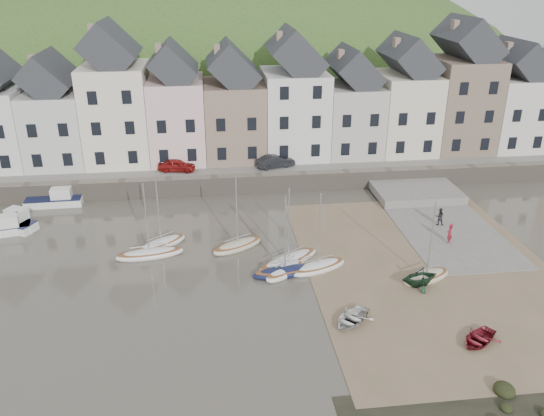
{
  "coord_description": "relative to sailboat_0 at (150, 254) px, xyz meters",
  "views": [
    {
      "loc": [
        -4.76,
        -33.9,
        20.61
      ],
      "look_at": [
        0.0,
        6.0,
        3.0
      ],
      "focal_mm": 36.63,
      "sensor_mm": 36.0,
      "label": 1
    }
  ],
  "objects": [
    {
      "name": "sailboat_2",
      "position": [
        6.8,
        0.57,
        0.0
      ],
      "size": [
        4.64,
        3.54,
        6.32
      ],
      "color": "beige",
      "rests_on": "ground"
    },
    {
      "name": "hillside",
      "position": [
        4.65,
        55.38,
        -18.25
      ],
      "size": [
        134.4,
        84.0,
        84.0
      ],
      "color": "#305321",
      "rests_on": "ground"
    },
    {
      "name": "person_red",
      "position": [
        23.75,
        -0.67,
        0.68
      ],
      "size": [
        0.71,
        0.7,
        1.65
      ],
      "primitive_type": "imported",
      "rotation": [
        0.0,
        0.0,
        3.9
      ],
      "color": "maroon",
      "rests_on": "slipway"
    },
    {
      "name": "sailboat_6",
      "position": [
        12.49,
        -3.54,
        0.0
      ],
      "size": [
        4.84,
        3.07,
        6.32
      ],
      "color": "silver",
      "rests_on": "ground"
    },
    {
      "name": "rowboat_white",
      "position": [
        13.25,
        -10.36,
        0.12
      ],
      "size": [
        3.7,
        3.67,
        0.63
      ],
      "primitive_type": "imported",
      "rotation": [
        0.0,
        0.0,
        -0.81
      ],
      "color": "silver",
      "rests_on": "beach"
    },
    {
      "name": "slipway",
      "position": [
        24.65,
        3.38,
        -0.2
      ],
      "size": [
        8.0,
        18.0,
        0.12
      ],
      "primitive_type": "cube",
      "color": "slate",
      "rests_on": "ground"
    },
    {
      "name": "quay_land",
      "position": [
        9.65,
        27.38,
        0.49
      ],
      "size": [
        90.0,
        30.0,
        1.5
      ],
      "primitive_type": "cube",
      "color": "#305321",
      "rests_on": "ground"
    },
    {
      "name": "sailboat_5",
      "position": [
        9.96,
        -3.89,
        0.0
      ],
      "size": [
        5.04,
        2.24,
        6.32
      ],
      "color": "#12183A",
      "rests_on": "ground"
    },
    {
      "name": "sailboat_7",
      "position": [
        19.89,
        -5.82,
        0.01
      ],
      "size": [
        4.27,
        2.84,
        6.32
      ],
      "color": "beige",
      "rests_on": "ground"
    },
    {
      "name": "car_right",
      "position": [
        11.62,
        14.88,
        1.99
      ],
      "size": [
        4.16,
        2.44,
        1.3
      ],
      "primitive_type": "imported",
      "rotation": [
        0.0,
        0.0,
        1.86
      ],
      "color": "black",
      "rests_on": "quay_street"
    },
    {
      "name": "sailboat_4",
      "position": [
        10.45,
        -2.32,
        -0.0
      ],
      "size": [
        5.54,
        4.31,
        6.32
      ],
      "color": "silver",
      "rests_on": "ground"
    },
    {
      "name": "motorboat_1",
      "position": [
        -12.1,
        6.5,
        0.32
      ],
      "size": [
        4.99,
        3.65,
        1.7
      ],
      "color": "silver",
      "rests_on": "ground"
    },
    {
      "name": "person_dark",
      "position": [
        24.27,
        2.65,
        0.63
      ],
      "size": [
        0.86,
        0.73,
        1.54
      ],
      "primitive_type": "imported",
      "rotation": [
        0.0,
        0.0,
        2.93
      ],
      "color": "#222328",
      "rests_on": "slipway"
    },
    {
      "name": "rowboat_green",
      "position": [
        19.05,
        -6.59,
        0.51
      ],
      "size": [
        3.08,
        2.79,
        1.42
      ],
      "primitive_type": "imported",
      "rotation": [
        0.0,
        0.0,
        -1.39
      ],
      "color": "#16321F",
      "rests_on": "beach"
    },
    {
      "name": "sailboat_1",
      "position": [
        0.78,
        1.59,
        0.0
      ],
      "size": [
        4.49,
        3.85,
        6.32
      ],
      "color": "silver",
      "rests_on": "ground"
    },
    {
      "name": "quay_street",
      "position": [
        9.65,
        15.88,
        1.29
      ],
      "size": [
        70.0,
        7.0,
        0.1
      ],
      "primitive_type": "cube",
      "color": "slate",
      "rests_on": "quay_land"
    },
    {
      "name": "motorboat_2",
      "position": [
        -9.51,
        11.2,
        0.32
      ],
      "size": [
        5.2,
        1.92,
        1.7
      ],
      "color": "silver",
      "rests_on": "ground"
    },
    {
      "name": "sailboat_0",
      "position": [
        0.0,
        0.0,
        0.0
      ],
      "size": [
        5.39,
        2.31,
        6.32
      ],
      "color": "silver",
      "rests_on": "ground"
    },
    {
      "name": "motorboat_0",
      "position": [
        -12.41,
        5.47,
        0.32
      ],
      "size": [
        4.85,
        2.63,
        1.7
      ],
      "color": "silver",
      "rests_on": "ground"
    },
    {
      "name": "townhouse_terrace",
      "position": [
        11.41,
        19.38,
        7.06
      ],
      "size": [
        61.05,
        8.0,
        13.93
      ],
      "color": "silver",
      "rests_on": "quay_land"
    },
    {
      "name": "rowboat_red",
      "position": [
        20.23,
        -13.22,
        0.09
      ],
      "size": [
        3.44,
        3.27,
        0.58
      ],
      "primitive_type": "imported",
      "rotation": [
        0.0,
        0.0,
        -0.94
      ],
      "color": "maroon",
      "rests_on": "beach"
    },
    {
      "name": "beach",
      "position": [
        20.65,
        -4.62,
        -0.23
      ],
      "size": [
        18.0,
        26.0,
        0.06
      ],
      "primitive_type": "cube",
      "color": "brown",
      "rests_on": "ground"
    },
    {
      "name": "car_left",
      "position": [
        1.63,
        14.88,
        1.97
      ],
      "size": [
        3.88,
        2.12,
        1.25
      ],
      "primitive_type": "imported",
      "rotation": [
        0.0,
        0.0,
        1.39
      ],
      "color": "maroon",
      "rests_on": "quay_street"
    },
    {
      "name": "ground",
      "position": [
        9.65,
        -4.62,
        -0.26
      ],
      "size": [
        160.0,
        160.0,
        0.0
      ],
      "primitive_type": "plane",
      "color": "#4B463B",
      "rests_on": "ground"
    },
    {
      "name": "sailboat_3",
      "position": [
        10.01,
        -3.67,
        0.01
      ],
      "size": [
        3.98,
        3.93,
        6.32
      ],
      "color": "silver",
      "rests_on": "ground"
    },
    {
      "name": "seawall",
      "position": [
        9.65,
        12.38,
        0.64
      ],
      "size": [
        70.0,
        1.2,
        1.8
      ],
      "primitive_type": "cube",
      "color": "slate",
      "rests_on": "ground"
    }
  ]
}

